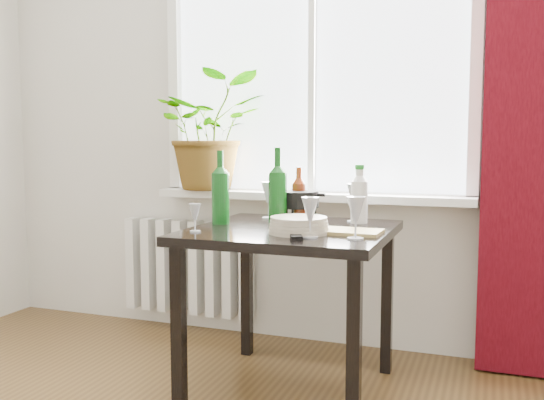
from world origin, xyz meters
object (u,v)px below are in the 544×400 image
(table, at_px, (291,249))
(potted_plant, at_px, (211,131))
(wineglass_far_right, at_px, (356,217))
(fondue_pot, at_px, (298,207))
(wineglass_back_left, at_px, (269,200))
(bottle_amber, at_px, (299,194))
(plate_stack, at_px, (299,225))
(wine_bottle_left, at_px, (220,186))
(wineglass_front_left, at_px, (195,218))
(cutting_board, at_px, (348,232))
(wineglass_front_right, at_px, (310,217))
(radiator, at_px, (188,267))
(wine_bottle_right, at_px, (278,186))
(cleaning_bottle, at_px, (359,194))
(wineglass_back_center, at_px, (355,202))
(tv_remote, at_px, (295,236))

(table, xyz_separation_m, potted_plant, (-0.68, 0.61, 0.53))
(wineglass_far_right, height_order, fondue_pot, wineglass_far_right)
(table, height_order, wineglass_back_left, wineglass_back_left)
(bottle_amber, bearing_deg, table, -81.00)
(plate_stack, bearing_deg, wine_bottle_left, 159.89)
(table, distance_m, wineglass_front_left, 0.45)
(wineglass_back_left, distance_m, cutting_board, 0.59)
(wineglass_front_right, relative_size, wineglass_front_left, 1.36)
(radiator, height_order, wine_bottle_right, wine_bottle_right)
(bottle_amber, distance_m, wineglass_far_right, 0.55)
(cleaning_bottle, relative_size, wineglass_back_left, 1.47)
(table, bearing_deg, radiator, 143.46)
(wineglass_far_right, bearing_deg, fondue_pot, 133.11)
(wine_bottle_right, relative_size, cutting_board, 1.33)
(wine_bottle_left, bearing_deg, wineglass_back_center, 25.11)
(wineglass_front_right, xyz_separation_m, wineglass_front_left, (-0.49, -0.02, -0.02))
(table, xyz_separation_m, tv_remote, (0.10, -0.25, 0.10))
(radiator, bearing_deg, potted_plant, -7.48)
(potted_plant, distance_m, wineglass_front_left, 1.00)
(radiator, distance_m, cutting_board, 1.37)
(wineglass_far_right, xyz_separation_m, plate_stack, (-0.25, 0.06, -0.05))
(cleaning_bottle, bearing_deg, radiator, 160.91)
(cutting_board, bearing_deg, plate_stack, -158.68)
(wineglass_back_center, xyz_separation_m, wineglass_back_left, (-0.42, -0.01, -0.00))
(cleaning_bottle, distance_m, wineglass_back_left, 0.45)
(plate_stack, height_order, cutting_board, plate_stack)
(radiator, xyz_separation_m, wineglass_back_center, (1.07, -0.35, 0.45))
(wineglass_back_center, bearing_deg, fondue_pot, -156.12)
(bottle_amber, xyz_separation_m, cutting_board, (0.30, -0.27, -0.12))
(cleaning_bottle, xyz_separation_m, plate_stack, (-0.17, -0.39, -0.10))
(bottle_amber, height_order, tv_remote, bottle_amber)
(cutting_board, bearing_deg, wineglass_back_center, 98.25)
(wine_bottle_right, distance_m, wineglass_front_right, 0.40)
(wine_bottle_right, xyz_separation_m, tv_remote, (0.19, -0.32, -0.17))
(wineglass_front_right, bearing_deg, wineglass_back_left, 125.62)
(radiator, bearing_deg, wineglass_far_right, -35.35)
(radiator, distance_m, table, 1.09)
(radiator, bearing_deg, wineglass_back_center, -18.10)
(radiator, bearing_deg, wine_bottle_left, -50.85)
(tv_remote, relative_size, cutting_board, 0.56)
(wine_bottle_left, relative_size, wineglass_back_center, 1.85)
(bottle_amber, height_order, cutting_board, bottle_amber)
(radiator, relative_size, wineglass_back_left, 4.31)
(bottle_amber, bearing_deg, wineglass_front_left, -123.82)
(radiator, relative_size, tv_remote, 5.34)
(wine_bottle_right, bearing_deg, plate_stack, -51.54)
(plate_stack, height_order, fondue_pot, fondue_pot)
(wine_bottle_left, xyz_separation_m, plate_stack, (0.43, -0.16, -0.14))
(wineglass_front_left, height_order, fondue_pot, fondue_pot)
(table, bearing_deg, wineglass_back_left, 127.43)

